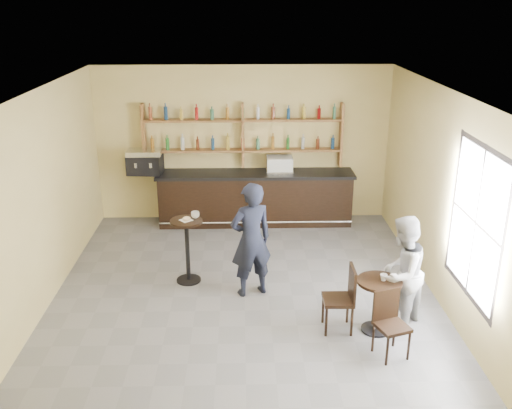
{
  "coord_description": "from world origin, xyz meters",
  "views": [
    {
      "loc": [
        -0.03,
        -7.96,
        4.44
      ],
      "look_at": [
        0.2,
        0.8,
        1.25
      ],
      "focal_mm": 40.0,
      "sensor_mm": 36.0,
      "label": 1
    }
  ],
  "objects_px": {
    "chair_west": "(338,299)",
    "chair_south": "(392,326)",
    "bar_counter": "(255,198)",
    "pastry_case": "(280,165)",
    "man_main": "(251,240)",
    "patron_second": "(401,273)",
    "pedestal_table": "(188,251)",
    "espresso_machine": "(145,162)",
    "cafe_table": "(378,306)"
  },
  "relations": [
    {
      "from": "man_main",
      "to": "chair_west",
      "type": "xyz_separation_m",
      "value": [
        1.19,
        -1.09,
        -0.44
      ]
    },
    {
      "from": "bar_counter",
      "to": "chair_south",
      "type": "distance_m",
      "value": 5.06
    },
    {
      "from": "chair_west",
      "to": "chair_south",
      "type": "distance_m",
      "value": 0.89
    },
    {
      "from": "pedestal_table",
      "to": "chair_west",
      "type": "bearing_deg",
      "value": -34.45
    },
    {
      "from": "pastry_case",
      "to": "cafe_table",
      "type": "relative_size",
      "value": 0.68
    },
    {
      "from": "pastry_case",
      "to": "chair_south",
      "type": "xyz_separation_m",
      "value": [
        1.16,
        -4.78,
        -0.8
      ]
    },
    {
      "from": "chair_south",
      "to": "patron_second",
      "type": "height_order",
      "value": "patron_second"
    },
    {
      "from": "man_main",
      "to": "chair_south",
      "type": "distance_m",
      "value": 2.54
    },
    {
      "from": "chair_west",
      "to": "chair_south",
      "type": "relative_size",
      "value": 1.08
    },
    {
      "from": "man_main",
      "to": "chair_south",
      "type": "bearing_deg",
      "value": 114.65
    },
    {
      "from": "bar_counter",
      "to": "chair_south",
      "type": "height_order",
      "value": "bar_counter"
    },
    {
      "from": "pastry_case",
      "to": "patron_second",
      "type": "bearing_deg",
      "value": -79.68
    },
    {
      "from": "pedestal_table",
      "to": "patron_second",
      "type": "relative_size",
      "value": 0.65
    },
    {
      "from": "pastry_case",
      "to": "patron_second",
      "type": "height_order",
      "value": "patron_second"
    },
    {
      "from": "bar_counter",
      "to": "pedestal_table",
      "type": "bearing_deg",
      "value": -114.3
    },
    {
      "from": "chair_west",
      "to": "espresso_machine",
      "type": "bearing_deg",
      "value": -140.87
    },
    {
      "from": "espresso_machine",
      "to": "man_main",
      "type": "xyz_separation_m",
      "value": [
        2.08,
        -3.04,
        -0.41
      ]
    },
    {
      "from": "espresso_machine",
      "to": "cafe_table",
      "type": "height_order",
      "value": "espresso_machine"
    },
    {
      "from": "pastry_case",
      "to": "chair_west",
      "type": "xyz_separation_m",
      "value": [
        0.56,
        -4.13,
        -0.77
      ]
    },
    {
      "from": "chair_west",
      "to": "man_main",
      "type": "bearing_deg",
      "value": -131.6
    },
    {
      "from": "man_main",
      "to": "chair_west",
      "type": "relative_size",
      "value": 1.92
    },
    {
      "from": "bar_counter",
      "to": "pastry_case",
      "type": "height_order",
      "value": "pastry_case"
    },
    {
      "from": "chair_west",
      "to": "pedestal_table",
      "type": "bearing_deg",
      "value": -123.75
    },
    {
      "from": "bar_counter",
      "to": "man_main",
      "type": "height_order",
      "value": "man_main"
    },
    {
      "from": "man_main",
      "to": "pastry_case",
      "type": "bearing_deg",
      "value": -123.07
    },
    {
      "from": "bar_counter",
      "to": "cafe_table",
      "type": "bearing_deg",
      "value": -69.0
    },
    {
      "from": "espresso_machine",
      "to": "pastry_case",
      "type": "xyz_separation_m",
      "value": [
        2.71,
        0.0,
        -0.08
      ]
    },
    {
      "from": "man_main",
      "to": "patron_second",
      "type": "relative_size",
      "value": 1.11
    },
    {
      "from": "man_main",
      "to": "chair_south",
      "type": "relative_size",
      "value": 2.07
    },
    {
      "from": "bar_counter",
      "to": "pastry_case",
      "type": "distance_m",
      "value": 0.86
    },
    {
      "from": "pastry_case",
      "to": "chair_south",
      "type": "bearing_deg",
      "value": -85.67
    },
    {
      "from": "chair_south",
      "to": "patron_second",
      "type": "xyz_separation_m",
      "value": [
        0.28,
        0.74,
        0.39
      ]
    },
    {
      "from": "pedestal_table",
      "to": "patron_second",
      "type": "bearing_deg",
      "value": -24.87
    },
    {
      "from": "espresso_machine",
      "to": "man_main",
      "type": "height_order",
      "value": "man_main"
    },
    {
      "from": "pastry_case",
      "to": "pedestal_table",
      "type": "xyz_separation_m",
      "value": [
        -1.67,
        -2.6,
        -0.71
      ]
    },
    {
      "from": "espresso_machine",
      "to": "chair_south",
      "type": "relative_size",
      "value": 0.77
    },
    {
      "from": "bar_counter",
      "to": "chair_west",
      "type": "height_order",
      "value": "bar_counter"
    },
    {
      "from": "chair_west",
      "to": "pastry_case",
      "type": "bearing_deg",
      "value": -171.57
    },
    {
      "from": "patron_second",
      "to": "chair_west",
      "type": "bearing_deg",
      "value": -44.07
    },
    {
      "from": "patron_second",
      "to": "espresso_machine",
      "type": "bearing_deg",
      "value": -93.91
    },
    {
      "from": "patron_second",
      "to": "bar_counter",
      "type": "bearing_deg",
      "value": -114.13
    },
    {
      "from": "espresso_machine",
      "to": "man_main",
      "type": "distance_m",
      "value": 3.71
    },
    {
      "from": "cafe_table",
      "to": "bar_counter",
      "type": "bearing_deg",
      "value": 111.0
    },
    {
      "from": "patron_second",
      "to": "chair_south",
      "type": "bearing_deg",
      "value": 19.39
    },
    {
      "from": "pastry_case",
      "to": "chair_west",
      "type": "distance_m",
      "value": 4.23
    },
    {
      "from": "bar_counter",
      "to": "pedestal_table",
      "type": "relative_size",
      "value": 3.71
    },
    {
      "from": "pastry_case",
      "to": "man_main",
      "type": "distance_m",
      "value": 3.12
    },
    {
      "from": "espresso_machine",
      "to": "cafe_table",
      "type": "xyz_separation_m",
      "value": [
        3.82,
        -4.18,
        -0.94
      ]
    },
    {
      "from": "pedestal_table",
      "to": "cafe_table",
      "type": "distance_m",
      "value": 3.2
    },
    {
      "from": "bar_counter",
      "to": "chair_south",
      "type": "bearing_deg",
      "value": -70.91
    }
  ]
}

